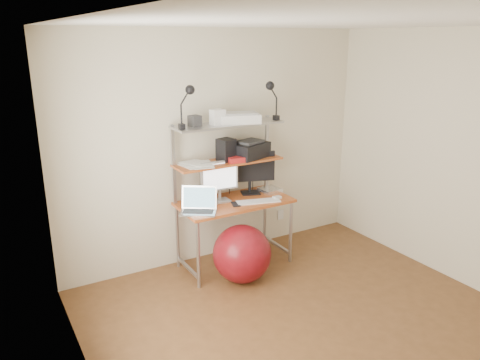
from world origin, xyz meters
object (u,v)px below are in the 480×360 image
object	(u,v)px
monitor_silver	(220,178)
exercise_ball	(242,254)
laptop	(199,206)
printer	(250,150)
monitor_black	(250,169)

from	to	relation	value
monitor_silver	exercise_ball	bearing A→B (deg)	-85.18
laptop	printer	bearing A→B (deg)	50.21
monitor_silver	printer	bearing A→B (deg)	9.65
laptop	printer	distance (m)	0.88
printer	exercise_ball	bearing A→B (deg)	-146.86
monitor_black	exercise_ball	world-z (taller)	monitor_black
monitor_silver	printer	xyz separation A→B (m)	(0.40, 0.05, 0.25)
printer	exercise_ball	distance (m)	1.13
laptop	exercise_ball	bearing A→B (deg)	-4.23
monitor_silver	monitor_black	size ratio (longest dim) A/B	0.84
monitor_silver	exercise_ball	xyz separation A→B (m)	(0.02, -0.43, -0.69)
monitor_black	printer	world-z (taller)	printer
monitor_black	printer	bearing A→B (deg)	-102.92
laptop	monitor_black	bearing A→B (deg)	50.92
exercise_ball	laptop	bearing A→B (deg)	142.32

